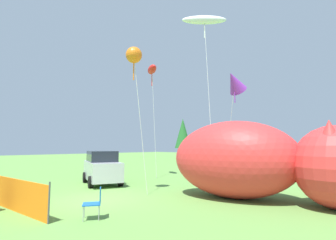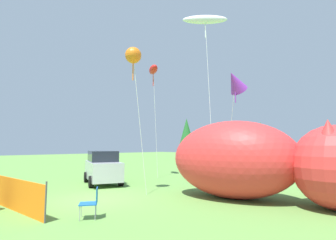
% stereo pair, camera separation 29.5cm
% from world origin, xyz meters
% --- Properties ---
extents(ground_plane, '(120.00, 120.00, 0.00)m').
position_xyz_m(ground_plane, '(0.00, 0.00, 0.00)').
color(ground_plane, '#609342').
extents(parked_car, '(4.20, 2.97, 2.00)m').
position_xyz_m(parked_car, '(-3.91, 2.66, 0.99)').
color(parked_car, '#B7BCC1').
rests_on(parked_car, ground).
extents(folding_chair, '(0.76, 0.76, 0.97)m').
position_xyz_m(folding_chair, '(2.57, -1.56, 0.57)').
color(folding_chair, '#1959A5').
rests_on(folding_chair, ground).
extents(inflatable_cat, '(8.57, 4.68, 3.46)m').
position_xyz_m(inflatable_cat, '(5.11, 4.78, 1.60)').
color(inflatable_cat, red).
rests_on(inflatable_cat, ground).
extents(safety_fence, '(6.29, 0.63, 1.25)m').
position_xyz_m(safety_fence, '(-1.07, -3.11, 0.57)').
color(safety_fence, orange).
rests_on(safety_fence, ground).
extents(kite_orange_flower, '(1.05, 0.86, 7.33)m').
position_xyz_m(kite_orange_flower, '(0.03, 1.91, 6.89)').
color(kite_orange_flower, silver).
rests_on(kite_orange_flower, ground).
extents(kite_white_ghost, '(3.22, 3.34, 11.48)m').
position_xyz_m(kite_white_ghost, '(-0.12, 8.17, 11.03)').
color(kite_white_ghost, silver).
rests_on(kite_white_ghost, ground).
extents(kite_purple_delta, '(1.64, 1.69, 7.07)m').
position_xyz_m(kite_purple_delta, '(2.19, 8.02, 6.22)').
color(kite_purple_delta, silver).
rests_on(kite_purple_delta, ground).
extents(kite_red_lizard, '(1.89, 1.54, 8.58)m').
position_xyz_m(kite_red_lizard, '(-4.50, 7.24, 8.20)').
color(kite_red_lizard, silver).
rests_on(kite_red_lizard, ground).
extents(horizon_tree_east, '(2.55, 2.55, 6.08)m').
position_xyz_m(horizon_tree_east, '(-8.98, 34.17, 3.73)').
color(horizon_tree_east, brown).
rests_on(horizon_tree_east, ground).
extents(horizon_tree_west, '(3.20, 3.20, 7.63)m').
position_xyz_m(horizon_tree_west, '(-23.50, 32.64, 4.69)').
color(horizon_tree_west, brown).
rests_on(horizon_tree_west, ground).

